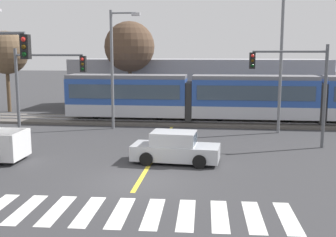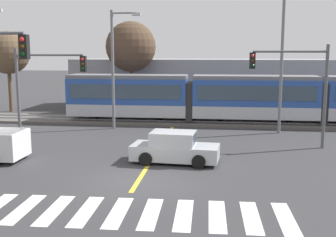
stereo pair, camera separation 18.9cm
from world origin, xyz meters
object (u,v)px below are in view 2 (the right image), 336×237
Objects in this scene: street_lamp_centre at (115,62)px; bare_tree_west at (131,47)px; traffic_light_mid_left at (42,80)px; traffic_light_mid_right at (298,79)px; light_rail_tram at (255,97)px; sedan_crossing at (175,148)px; street_lamp_east at (285,53)px; bare_tree_far_west at (8,53)px.

street_lamp_centre reaches higher than bare_tree_west.
street_lamp_centre is at bearing 59.21° from traffic_light_mid_left.
bare_tree_west is (-0.62, 8.06, 1.14)m from street_lamp_centre.
bare_tree_west is at bearing 133.86° from traffic_light_mid_right.
street_lamp_centre reaches higher than light_rail_tram.
traffic_light_mid_right reaches higher than traffic_light_mid_left.
light_rail_tram is 3.46× the size of street_lamp_centre.
light_rail_tram is at bearing 102.89° from traffic_light_mid_right.
sedan_crossing is 0.54× the size of bare_tree_west.
traffic_light_mid_right is 4.43m from street_lamp_east.
street_lamp_centre is at bearing -32.15° from bare_tree_far_west.
traffic_light_mid_left is at bearing -161.13° from street_lamp_east.
light_rail_tram is 12.04m from bare_tree_west.
traffic_light_mid_left is 14.48m from traffic_light_mid_right.
traffic_light_mid_left is 0.59× the size of street_lamp_east.
light_rail_tram is 3.52× the size of bare_tree_west.
traffic_light_mid_right reaches higher than sedan_crossing.
bare_tree_far_west reaches higher than sedan_crossing.
sedan_crossing is at bearing -59.64° from street_lamp_centre.
bare_tree_far_west is 10.94m from bare_tree_west.
bare_tree_west reaches higher than bare_tree_far_west.
sedan_crossing is 8.22m from traffic_light_mid_right.
street_lamp_centre is 8.16m from bare_tree_west.
traffic_light_mid_right is 25.76m from bare_tree_far_west.
street_lamp_centre is at bearing 158.67° from traffic_light_mid_right.
traffic_light_mid_right is 0.72× the size of bare_tree_west.
bare_tree_far_west is (-8.46, 12.36, 1.51)m from traffic_light_mid_left.
street_lamp_centre is 0.87× the size of street_lamp_east.
street_lamp_east reaches higher than sedan_crossing.
light_rail_tram is at bearing -25.90° from bare_tree_west.
sedan_crossing is at bearing -43.70° from bare_tree_far_west.
traffic_light_mid_right is 0.61× the size of street_lamp_east.
traffic_light_mid_right is 12.27m from street_lamp_centre.
traffic_light_mid_left is 13.56m from bare_tree_west.
light_rail_tram is 21.84m from bare_tree_far_west.
traffic_light_mid_left is 0.77× the size of bare_tree_far_west.
traffic_light_mid_right is at bearing -46.14° from bare_tree_west.
bare_tree_far_west is 0.90× the size of bare_tree_west.
bare_tree_far_west is (-16.52, 15.79, 4.53)m from sedan_crossing.
sedan_crossing is 9.27m from traffic_light_mid_left.
street_lamp_centre is at bearing -85.61° from bare_tree_west.
bare_tree_far_west reaches higher than traffic_light_mid_left.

